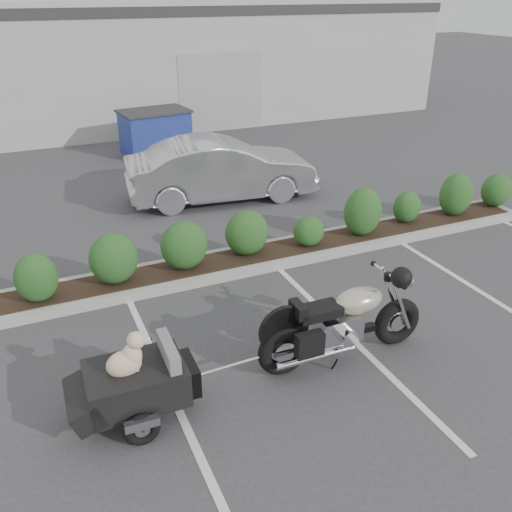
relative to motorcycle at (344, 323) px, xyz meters
name	(u,v)px	position (x,y,z in m)	size (l,w,h in m)	color
ground	(258,336)	(-0.83, 0.92, -0.57)	(90.00, 90.00, 0.00)	#38383A
planter_kerb	(259,257)	(0.17, 3.12, -0.49)	(12.00, 1.00, 0.15)	#9E9E93
building	(78,60)	(-0.83, 17.92, 1.43)	(26.00, 10.00, 4.00)	#9EA099
motorcycle	(344,323)	(0.00, 0.00, 0.00)	(2.47, 0.83, 1.42)	black
pet_trailer	(135,382)	(-2.79, 0.03, -0.07)	(1.96, 1.09, 1.17)	black
sedan	(221,170)	(0.72, 6.47, 0.16)	(1.53, 4.38, 1.44)	silver
dumpster	(155,132)	(0.31, 10.96, 0.09)	(2.12, 1.57, 1.30)	navy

